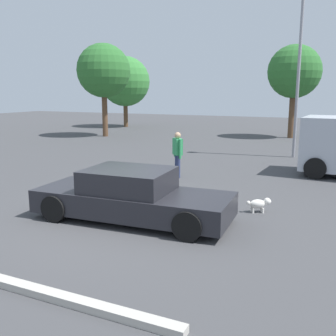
# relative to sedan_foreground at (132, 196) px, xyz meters

# --- Properties ---
(ground_plane) EXTENTS (80.00, 80.00, 0.00)m
(ground_plane) POSITION_rel_sedan_foreground_xyz_m (-0.19, -0.26, -0.57)
(ground_plane) COLOR #424244
(sedan_foreground) EXTENTS (4.79, 2.07, 1.23)m
(sedan_foreground) POSITION_rel_sedan_foreground_xyz_m (0.00, 0.00, 0.00)
(sedan_foreground) COLOR #232328
(sedan_foreground) RESTS_ON ground_plane
(dog) EXTENTS (0.57, 0.40, 0.38)m
(dog) POSITION_rel_sedan_foreground_xyz_m (2.66, 1.83, -0.34)
(dog) COLOR white
(dog) RESTS_ON ground_plane
(pedestrian) EXTENTS (0.45, 0.45, 1.62)m
(pedestrian) POSITION_rel_sedan_foreground_xyz_m (-0.85, 4.70, 0.40)
(pedestrian) COLOR navy
(pedestrian) RESTS_ON ground_plane
(parking_curb) EXTENTS (6.18, 0.20, 0.12)m
(parking_curb) POSITION_rel_sedan_foreground_xyz_m (-0.19, -3.66, -0.51)
(parking_curb) COLOR #B7B2A8
(parking_curb) RESTS_ON ground_plane
(light_post_near) EXTENTS (0.44, 0.44, 7.51)m
(light_post_near) POSITION_rel_sedan_foreground_xyz_m (2.36, 10.95, 4.42)
(light_post_near) COLOR gray
(light_post_near) RESTS_ON ground_plane
(tree_back_left) EXTENTS (3.41, 3.41, 6.00)m
(tree_back_left) POSITION_rel_sedan_foreground_xyz_m (1.18, 18.90, 3.69)
(tree_back_left) COLOR brown
(tree_back_left) RESTS_ON ground_plane
(tree_back_center) EXTENTS (4.22, 4.22, 5.99)m
(tree_back_center) POSITION_rel_sedan_foreground_xyz_m (-13.01, 21.41, 3.30)
(tree_back_center) COLOR brown
(tree_back_center) RESTS_ON ground_plane
(tree_back_right) EXTENTS (3.56, 3.56, 6.18)m
(tree_back_right) POSITION_rel_sedan_foreground_xyz_m (-10.51, 14.52, 3.80)
(tree_back_right) COLOR brown
(tree_back_right) RESTS_ON ground_plane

